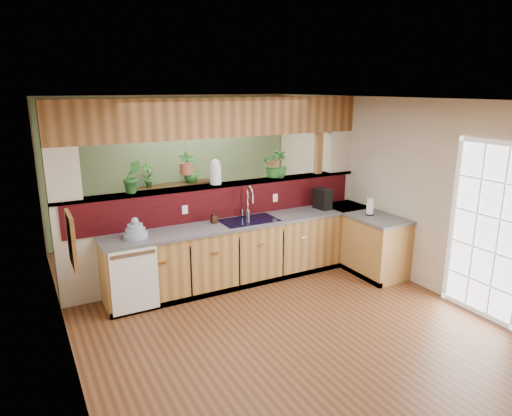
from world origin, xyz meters
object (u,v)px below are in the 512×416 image
faucet (249,200)px  soap_dispenser (214,217)px  paper_towel (370,207)px  shelving_console (173,213)px  coffee_maker (323,200)px  dish_stack (135,231)px  glass_jar (216,172)px

faucet → soap_dispenser: (-0.57, -0.05, -0.17)m
paper_towel → shelving_console: (-2.10, 2.87, -0.52)m
coffee_maker → shelving_console: 2.87m
dish_stack → coffee_maker: (2.92, 0.03, 0.06)m
paper_towel → shelving_console: 3.59m
faucet → paper_towel: faucet is taller
coffee_maker → glass_jar: size_ratio=0.89×
soap_dispenser → paper_towel: 2.32m
glass_jar → paper_towel: bearing=-25.3°
dish_stack → paper_towel: dish_stack is taller
paper_towel → glass_jar: size_ratio=0.74×
faucet → coffee_maker: size_ratio=1.45×
faucet → coffee_maker: bearing=-6.6°
dish_stack → coffee_maker: bearing=0.6°
dish_stack → coffee_maker: 2.92m
dish_stack → shelving_console: 2.64m
soap_dispenser → glass_jar: (0.16, 0.27, 0.59)m
soap_dispenser → coffee_maker: 1.80m
faucet → dish_stack: faucet is taller
paper_towel → faucet: bearing=155.3°
dish_stack → paper_towel: 3.38m
glass_jar → dish_stack: bearing=-163.1°
faucet → glass_jar: glass_jar is taller
shelving_console → paper_towel: bearing=-70.8°
dish_stack → shelving_console: bearing=61.7°
glass_jar → faucet: bearing=-27.8°
shelving_console → coffee_maker: bearing=-70.2°
paper_towel → glass_jar: (-2.05, 0.97, 0.55)m
faucet → dish_stack: 1.71m
paper_towel → shelving_console: size_ratio=0.17×
coffee_maker → glass_jar: glass_jar is taller
soap_dispenser → shelving_console: size_ratio=0.11×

